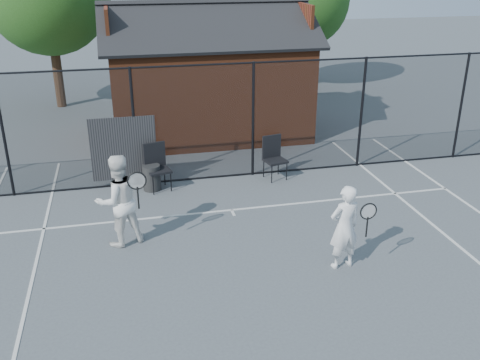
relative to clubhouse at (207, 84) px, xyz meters
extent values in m
plane|color=#4C5157|center=(-0.50, -9.00, -1.61)|extent=(80.00, 80.00, 0.00)
cube|color=silver|center=(-0.50, -6.00, -1.60)|extent=(11.00, 0.06, 0.01)
cube|color=silver|center=(-0.50, -6.15, -1.60)|extent=(0.06, 0.30, 0.01)
cylinder|color=black|center=(-5.50, -4.00, -0.11)|extent=(0.07, 0.07, 3.00)
cylinder|color=black|center=(-2.50, -4.00, -0.11)|extent=(0.07, 0.07, 3.00)
cylinder|color=black|center=(0.50, -4.00, -0.11)|extent=(0.07, 0.07, 3.00)
cylinder|color=black|center=(3.50, -4.00, -0.11)|extent=(0.07, 0.07, 3.00)
cylinder|color=black|center=(6.50, -4.00, -0.11)|extent=(0.07, 0.07, 3.00)
cylinder|color=black|center=(-0.50, -4.00, 1.36)|extent=(22.00, 0.04, 0.04)
cylinder|color=black|center=(-0.50, -4.00, -1.58)|extent=(22.00, 0.04, 0.04)
cube|color=black|center=(-0.50, -4.00, -0.11)|extent=(22.00, 3.00, 0.01)
cube|color=black|center=(-2.80, -4.02, -0.61)|extent=(1.60, 0.04, 1.60)
cube|color=brown|center=(0.00, 0.00, -0.11)|extent=(6.00, 4.00, 3.00)
cube|color=black|center=(0.00, -1.00, 1.92)|extent=(6.50, 2.36, 1.32)
cube|color=black|center=(0.00, 1.00, 1.92)|extent=(6.50, 2.36, 1.32)
cube|color=brown|center=(-2.95, 0.00, 1.92)|extent=(0.10, 2.80, 1.06)
cube|color=brown|center=(2.95, 0.00, 1.92)|extent=(0.10, 2.80, 1.06)
cylinder|color=black|center=(-5.00, 4.50, -0.35)|extent=(0.36, 0.36, 2.52)
cylinder|color=black|center=(5.00, 5.50, -0.49)|extent=(0.36, 0.36, 2.23)
imported|color=white|center=(1.01, -8.80, -0.78)|extent=(0.66, 0.49, 1.65)
torus|color=black|center=(1.28, -9.13, -0.33)|extent=(0.32, 0.03, 0.32)
cylinder|color=black|center=(1.28, -9.13, -0.64)|extent=(0.03, 0.03, 0.39)
imported|color=white|center=(-2.99, -6.98, -0.66)|extent=(1.11, 0.99, 1.89)
torus|color=black|center=(-2.61, -7.35, -0.12)|extent=(0.37, 0.03, 0.37)
cylinder|color=black|center=(-2.61, -7.35, -0.47)|extent=(0.04, 0.04, 0.45)
cube|color=black|center=(-2.01, -4.45, -1.04)|extent=(0.67, 0.69, 1.14)
cube|color=black|center=(1.01, -4.40, -1.06)|extent=(0.64, 0.65, 1.10)
cylinder|color=black|center=(-2.18, -4.40, -1.28)|extent=(0.48, 0.48, 0.64)
camera|label=1|loc=(-2.79, -16.81, 3.78)|focal=40.00mm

